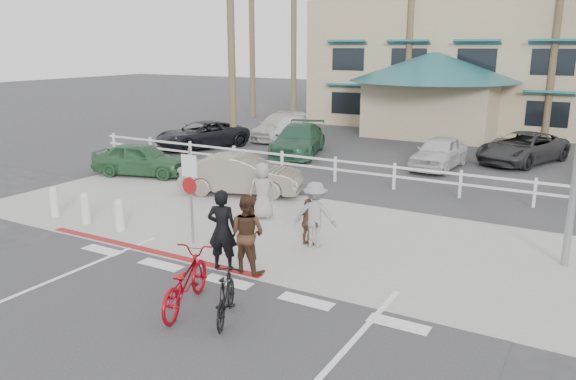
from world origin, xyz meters
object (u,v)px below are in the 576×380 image
Objects in this scene: bike_red at (185,281)px; car_red_compact at (141,159)px; sign_post at (191,192)px; bike_black at (226,296)px; car_white_sedan at (242,175)px.

bike_red is 0.55× the size of car_red_compact.
sign_post is 4.62m from bike_black.
car_red_compact is at bearing -64.10° from bike_black.
sign_post is at bearing -178.76° from car_white_sedan.
car_red_compact reaches higher than bike_black.
car_white_sedan is 5.26m from car_red_compact.
bike_red is 1.02m from bike_black.
car_white_sedan reaches higher than bike_red.
bike_red is 1.34× the size of bike_black.
bike_black is (3.32, -3.06, -0.96)m from sign_post.
car_red_compact is at bearing 142.55° from sign_post.
bike_red is at bearing -147.77° from car_red_compact.
bike_red is 0.51× the size of car_white_sedan.
sign_post is 5.35m from car_white_sedan.
bike_red reaches higher than bike_black.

